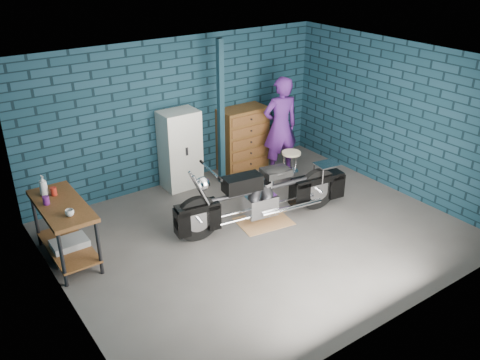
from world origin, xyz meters
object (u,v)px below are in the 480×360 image
at_px(shop_stool, 291,168).
at_px(person, 280,127).
at_px(motorcycle, 264,191).
at_px(storage_bin, 71,249).
at_px(workbench, 66,232).
at_px(tool_chest, 243,139).
at_px(locker, 180,150).

bearing_deg(shop_stool, person, 76.97).
xyz_separation_m(motorcycle, shop_stool, (1.29, 0.86, -0.25)).
relative_size(motorcycle, storage_bin, 5.19).
xyz_separation_m(workbench, person, (4.37, 0.55, 0.52)).
height_order(workbench, motorcycle, motorcycle).
bearing_deg(motorcycle, tool_chest, 71.87).
distance_m(storage_bin, locker, 2.82).
bearing_deg(locker, shop_stool, -31.72).
bearing_deg(workbench, tool_chest, 16.36).
xyz_separation_m(workbench, tool_chest, (3.92, 1.15, 0.18)).
bearing_deg(shop_stool, motorcycle, -146.35).
bearing_deg(workbench, shop_stool, 0.99).
distance_m(workbench, person, 4.44).
bearing_deg(tool_chest, shop_stool, -72.62).
relative_size(workbench, locker, 0.95).
height_order(motorcycle, shop_stool, motorcycle).
bearing_deg(motorcycle, storage_bin, 173.47).
bearing_deg(storage_bin, tool_chest, 16.67).
distance_m(workbench, locker, 2.78).
height_order(person, shop_stool, person).
xyz_separation_m(motorcycle, locker, (-0.45, 1.94, 0.16)).
bearing_deg(motorcycle, shop_stool, 41.79).
bearing_deg(locker, motorcycle, -76.96).
distance_m(motorcycle, tool_chest, 2.16).
relative_size(person, tool_chest, 1.54).
distance_m(person, storage_bin, 4.46).
relative_size(motorcycle, locker, 1.77).
bearing_deg(shop_stool, workbench, -179.01).
distance_m(person, shop_stool, 0.82).
height_order(locker, shop_stool, locker).
relative_size(person, shop_stool, 3.04).
height_order(motorcycle, tool_chest, tool_chest).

